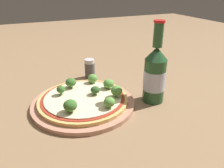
# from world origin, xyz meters

# --- Properties ---
(ground_plane) EXTENTS (3.00, 3.00, 0.00)m
(ground_plane) POSITION_xyz_m (0.00, 0.00, 0.00)
(ground_plane) COLOR #846647
(plate) EXTENTS (0.29, 0.29, 0.01)m
(plate) POSITION_xyz_m (0.00, -0.00, 0.01)
(plate) COLOR tan
(plate) RESTS_ON ground_plane
(pizza) EXTENTS (0.25, 0.25, 0.01)m
(pizza) POSITION_xyz_m (0.00, -0.00, 0.02)
(pizza) COLOR tan
(pizza) RESTS_ON plate
(broccoli_floret_0) EXTENTS (0.03, 0.03, 0.03)m
(broccoli_floret_0) POSITION_xyz_m (0.04, -0.08, 0.04)
(broccoli_floret_0) COLOR #6B8E51
(broccoli_floret_0) RESTS_ON pizza
(broccoli_floret_1) EXTENTS (0.03, 0.03, 0.02)m
(broccoli_floret_1) POSITION_xyz_m (0.04, -0.00, 0.04)
(broccoli_floret_1) COLOR #6B8E51
(broccoli_floret_1) RESTS_ON pizza
(broccoli_floret_2) EXTENTS (0.02, 0.02, 0.03)m
(broccoli_floret_2) POSITION_xyz_m (-0.05, 0.04, 0.04)
(broccoli_floret_2) COLOR #6B8E51
(broccoli_floret_2) RESTS_ON pizza
(broccoli_floret_3) EXTENTS (0.03, 0.03, 0.03)m
(broccoli_floret_3) POSITION_xyz_m (0.09, 0.02, 0.04)
(broccoli_floret_3) COLOR #6B8E51
(broccoli_floret_3) RESTS_ON pizza
(broccoli_floret_4) EXTENTS (0.03, 0.03, 0.03)m
(broccoli_floret_4) POSITION_xyz_m (-0.02, 0.07, 0.04)
(broccoli_floret_4) COLOR #6B8E51
(broccoli_floret_4) RESTS_ON pizza
(broccoli_floret_5) EXTENTS (0.03, 0.03, 0.03)m
(broccoli_floret_5) POSITION_xyz_m (0.06, 0.08, 0.04)
(broccoli_floret_5) COLOR #6B8E51
(broccoli_floret_5) RESTS_ON pizza
(broccoli_floret_6) EXTENTS (0.03, 0.03, 0.03)m
(broccoli_floret_6) POSITION_xyz_m (-0.05, -0.06, 0.04)
(broccoli_floret_6) COLOR #6B8E51
(broccoli_floret_6) RESTS_ON pizza
(broccoli_floret_7) EXTENTS (0.03, 0.03, 0.03)m
(broccoli_floret_7) POSITION_xyz_m (0.09, -0.04, 0.04)
(broccoli_floret_7) COLOR #6B8E51
(broccoli_floret_7) RESTS_ON pizza
(beer_bottle) EXTENTS (0.06, 0.06, 0.23)m
(beer_bottle) POSITION_xyz_m (0.20, -0.06, 0.08)
(beer_bottle) COLOR #234C28
(beer_bottle) RESTS_ON ground_plane
(pepper_shaker) EXTENTS (0.04, 0.04, 0.07)m
(pepper_shaker) POSITION_xyz_m (0.08, 0.18, 0.03)
(pepper_shaker) COLOR #4C4C51
(pepper_shaker) RESTS_ON ground_plane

